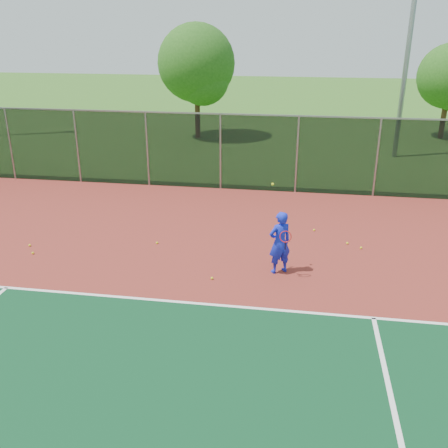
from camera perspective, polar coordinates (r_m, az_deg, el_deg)
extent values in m
plane|color=#2C5D1A|center=(9.42, 6.10, -19.50)|extent=(120.00, 120.00, 0.00)
cube|color=maroon|center=(11.00, 6.72, -12.61)|extent=(30.00, 20.00, 0.02)
cube|color=white|center=(11.97, 16.73, -10.25)|extent=(22.00, 0.10, 0.00)
cube|color=black|center=(19.66, 8.34, 7.81)|extent=(30.00, 0.04, 3.00)
cube|color=gray|center=(19.35, 8.58, 12.12)|extent=(30.00, 0.06, 0.06)
imported|color=#1623CF|center=(13.19, 6.39, -2.12)|extent=(0.75, 0.68, 1.72)
cylinder|color=black|center=(12.94, 7.00, -2.49)|extent=(0.03, 0.15, 0.27)
torus|color=#A51414|center=(12.73, 7.04, -1.44)|extent=(0.30, 0.13, 0.29)
sphere|color=yellow|center=(12.74, 5.59, 4.56)|extent=(0.07, 0.07, 0.07)
sphere|color=yellow|center=(13.08, -1.39, -6.21)|extent=(0.07, 0.07, 0.07)
sphere|color=yellow|center=(15.56, 13.92, -2.13)|extent=(0.07, 0.07, 0.07)
sphere|color=yellow|center=(15.34, 15.39, -2.64)|extent=(0.07, 0.07, 0.07)
sphere|color=yellow|center=(16.05, -21.32, -2.28)|extent=(0.07, 0.07, 0.07)
sphere|color=yellow|center=(16.32, 10.25, -0.68)|extent=(0.07, 0.07, 0.07)
sphere|color=yellow|center=(15.49, -21.01, -3.11)|extent=(0.07, 0.07, 0.07)
sphere|color=yellow|center=(15.26, -7.66, -2.14)|extent=(0.07, 0.07, 0.07)
cylinder|color=gray|center=(26.13, 20.45, 19.33)|extent=(0.24, 0.24, 11.30)
cylinder|color=#3D2316|center=(29.75, -3.04, 12.15)|extent=(0.30, 0.30, 2.45)
sphere|color=#204F15|center=(29.40, -3.16, 17.91)|extent=(4.35, 4.35, 4.35)
sphere|color=#204F15|center=(29.09, -2.45, 16.27)|extent=(2.99, 2.99, 2.99)
cylinder|color=#3D2316|center=(32.24, 23.74, 10.77)|extent=(0.30, 0.30, 2.04)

